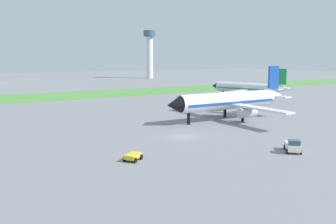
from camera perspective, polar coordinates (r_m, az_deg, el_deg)
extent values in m
plane|color=gray|center=(60.13, 2.41, -4.02)|extent=(600.00, 600.00, 0.00)
cube|color=#549342|center=(130.39, -16.62, 2.55)|extent=(360.00, 28.00, 0.08)
cylinder|color=white|center=(76.51, 9.73, 1.83)|extent=(24.42, 3.98, 3.73)
cone|color=black|center=(68.58, 1.06, 1.17)|extent=(3.42, 3.69, 3.65)
cone|color=white|center=(86.31, 16.97, 2.66)|extent=(4.78, 3.40, 3.35)
cube|color=#19479E|center=(76.54, 9.73, 1.62)|extent=(23.07, 4.04, 0.52)
cube|color=white|center=(71.12, 14.37, 0.64)|extent=(2.54, 16.28, 0.37)
cube|color=white|center=(83.30, 6.46, 2.00)|extent=(2.54, 16.28, 0.37)
cylinder|color=#B7BABF|center=(73.39, 12.72, -0.11)|extent=(4.09, 2.09, 2.05)
cylinder|color=#B7BABF|center=(81.18, 7.69, 0.86)|extent=(4.09, 2.09, 2.05)
cube|color=#19479E|center=(85.50, 16.79, 5.37)|extent=(3.05, 0.48, 5.42)
cube|color=white|center=(84.24, 17.85, 2.41)|extent=(2.08, 4.76, 0.30)
cube|color=white|center=(87.43, 15.53, 2.73)|extent=(2.08, 4.76, 0.30)
cylinder|color=black|center=(70.86, 3.38, -1.10)|extent=(0.67, 0.67, 2.37)
cylinder|color=black|center=(75.88, 12.08, -0.62)|extent=(0.67, 0.67, 2.37)
cylinder|color=black|center=(80.22, 9.25, -0.04)|extent=(0.67, 0.67, 2.37)
cylinder|color=silver|center=(117.78, 12.65, 3.88)|extent=(9.67, 21.47, 3.28)
cone|color=black|center=(123.89, 7.78, 4.24)|extent=(3.97, 3.82, 3.22)
cone|color=silver|center=(112.35, 18.29, 3.64)|extent=(4.09, 4.88, 2.96)
cube|color=#198C4C|center=(117.80, 12.65, 3.76)|extent=(9.37, 20.36, 0.46)
cube|color=silver|center=(111.31, 11.15, 3.36)|extent=(14.29, 6.35, 0.33)
cube|color=silver|center=(123.89, 14.47, 3.78)|extent=(14.29, 6.35, 0.33)
cylinder|color=#B7BABF|center=(113.65, 11.78, 2.85)|extent=(2.81, 3.96, 1.81)
cylinder|color=#B7BABF|center=(121.70, 13.90, 3.16)|extent=(2.81, 3.96, 1.81)
cube|color=#198C4C|center=(112.35, 18.10, 5.50)|extent=(1.19, 2.68, 4.78)
cube|color=silver|center=(110.67, 17.58, 3.56)|extent=(4.53, 2.98, 0.26)
cube|color=silver|center=(114.51, 18.42, 3.68)|extent=(4.53, 2.98, 0.26)
cylinder|color=black|center=(122.52, 8.92, 2.90)|extent=(0.59, 0.59, 2.09)
cylinder|color=black|center=(115.07, 12.64, 2.43)|extent=(0.59, 0.59, 2.09)
cylinder|color=black|center=(119.61, 13.83, 2.62)|extent=(0.59, 0.59, 2.09)
cube|color=white|center=(53.41, 19.62, -5.28)|extent=(3.73, 3.89, 0.90)
cube|color=#334C60|center=(52.26, 19.84, -4.69)|extent=(1.99, 1.97, 0.70)
cylinder|color=black|center=(52.47, 20.79, -6.09)|extent=(0.65, 0.69, 0.70)
cylinder|color=black|center=(52.16, 18.84, -6.08)|extent=(0.65, 0.69, 0.70)
cylinder|color=black|center=(54.87, 20.32, -5.43)|extent=(0.65, 0.69, 0.70)
cylinder|color=black|center=(54.58, 18.45, -5.41)|extent=(0.65, 0.69, 0.70)
cube|color=yellow|center=(46.39, -5.72, -7.12)|extent=(2.82, 2.63, 0.55)
cylinder|color=black|center=(45.41, -5.37, -7.82)|extent=(0.71, 0.62, 0.70)
cylinder|color=black|center=(46.10, -7.03, -7.60)|extent=(0.71, 0.62, 0.70)
cylinder|color=black|center=(46.85, -4.41, -7.29)|extent=(0.71, 0.62, 0.70)
cylinder|color=black|center=(47.51, -6.04, -7.09)|extent=(0.71, 0.62, 0.70)
cylinder|color=silver|center=(237.51, -3.00, 8.84)|extent=(4.40, 4.40, 27.50)
cylinder|color=#38566B|center=(238.06, -3.03, 12.63)|extent=(8.00, 8.00, 4.00)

